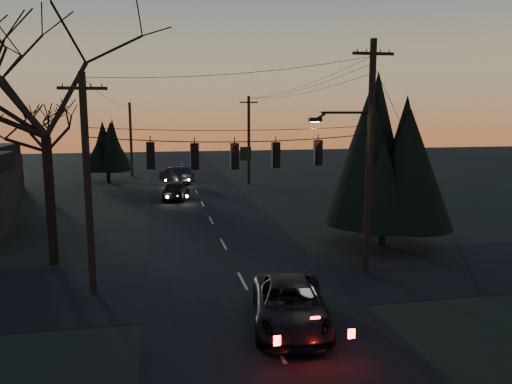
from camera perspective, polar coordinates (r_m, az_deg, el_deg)
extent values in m
cube|color=black|center=(30.77, -4.74, -4.05)|extent=(8.00, 120.00, 0.02)
cube|color=black|center=(21.26, -1.55, -10.15)|extent=(60.00, 7.00, 0.02)
cylinder|color=black|center=(20.04, -2.33, 6.48)|extent=(11.50, 0.04, 0.04)
cylinder|color=black|center=(24.71, -22.45, -1.04)|extent=(0.44, 0.44, 5.91)
cylinder|color=black|center=(27.36, 14.22, -4.29)|extent=(0.36, 0.36, 1.60)
cone|color=black|center=(26.75, 14.55, 3.77)|extent=(4.91, 4.91, 6.91)
cylinder|color=black|center=(41.92, -22.62, 1.56)|extent=(0.44, 0.44, 3.98)
cylinder|color=black|center=(52.11, -16.52, 1.94)|extent=(0.36, 0.36, 1.60)
cone|color=black|center=(51.86, -16.65, 4.77)|extent=(3.73, 3.73, 4.38)
imported|color=black|center=(16.94, 3.93, -12.77)|extent=(3.25, 5.52, 1.44)
imported|color=black|center=(40.81, -9.15, 0.25)|extent=(2.59, 4.83, 1.56)
imported|color=black|center=(50.11, -9.13, 1.94)|extent=(3.41, 5.23, 1.63)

